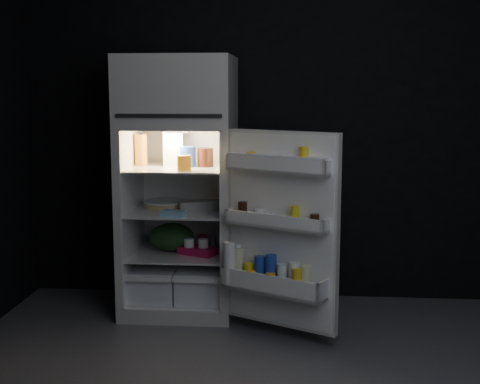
# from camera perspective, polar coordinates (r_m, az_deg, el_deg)

# --- Properties ---
(wall_back) EXTENTS (4.00, 0.00, 2.70)m
(wall_back) POSITION_cam_1_polar(r_m,az_deg,el_deg) (4.95, 4.75, 6.36)
(wall_back) COLOR black
(wall_back) RESTS_ON ground
(wall_front) EXTENTS (4.00, 0.00, 2.70)m
(wall_front) POSITION_cam_1_polar(r_m,az_deg,el_deg) (1.56, 4.29, 0.92)
(wall_front) COLOR black
(wall_front) RESTS_ON ground
(refrigerator) EXTENTS (0.76, 0.71, 1.78)m
(refrigerator) POSITION_cam_1_polar(r_m,az_deg,el_deg) (4.67, -5.17, 1.35)
(refrigerator) COLOR silver
(refrigerator) RESTS_ON ground
(fridge_door) EXTENTS (0.72, 0.51, 1.22)m
(fridge_door) POSITION_cam_1_polar(r_m,az_deg,el_deg) (4.11, 3.28, -3.57)
(fridge_door) COLOR silver
(fridge_door) RESTS_ON ground
(milk_jug) EXTENTS (0.16, 0.16, 0.24)m
(milk_jug) POSITION_cam_1_polar(r_m,az_deg,el_deg) (4.71, -5.78, 3.73)
(milk_jug) COLOR white
(milk_jug) RESTS_ON refrigerator
(mayo_jar) EXTENTS (0.14, 0.14, 0.14)m
(mayo_jar) POSITION_cam_1_polar(r_m,az_deg,el_deg) (4.63, -4.49, 3.03)
(mayo_jar) COLOR #1D3C9F
(mayo_jar) RESTS_ON refrigerator
(jam_jar) EXTENTS (0.12, 0.12, 0.13)m
(jam_jar) POSITION_cam_1_polar(r_m,az_deg,el_deg) (4.62, -2.97, 2.97)
(jam_jar) COLOR black
(jam_jar) RESTS_ON refrigerator
(amber_bottle) EXTENTS (0.11, 0.11, 0.22)m
(amber_bottle) POSITION_cam_1_polar(r_m,az_deg,el_deg) (4.72, -8.47, 3.57)
(amber_bottle) COLOR orange
(amber_bottle) RESTS_ON refrigerator
(small_carton) EXTENTS (0.10, 0.09, 0.10)m
(small_carton) POSITION_cam_1_polar(r_m,az_deg,el_deg) (4.41, -4.80, 2.48)
(small_carton) COLOR orange
(small_carton) RESTS_ON refrigerator
(egg_carton) EXTENTS (0.31, 0.20, 0.07)m
(egg_carton) POSITION_cam_1_polar(r_m,az_deg,el_deg) (4.61, -3.44, -1.18)
(egg_carton) COLOR gray
(egg_carton) RESTS_ON refrigerator
(pie) EXTENTS (0.33, 0.33, 0.04)m
(pie) POSITION_cam_1_polar(r_m,az_deg,el_deg) (4.75, -6.38, -1.10)
(pie) COLOR tan
(pie) RESTS_ON refrigerator
(flat_package) EXTENTS (0.18, 0.12, 0.04)m
(flat_package) POSITION_cam_1_polar(r_m,az_deg,el_deg) (4.43, -5.69, -1.82)
(flat_package) COLOR #83B5CA
(flat_package) RESTS_ON refrigerator
(wrapped_pkg) EXTENTS (0.13, 0.11, 0.05)m
(wrapped_pkg) POSITION_cam_1_polar(r_m,az_deg,el_deg) (4.82, -2.34, -0.85)
(wrapped_pkg) COLOR beige
(wrapped_pkg) RESTS_ON refrigerator
(produce_bag) EXTENTS (0.40, 0.37, 0.20)m
(produce_bag) POSITION_cam_1_polar(r_m,az_deg,el_deg) (4.74, -5.84, -3.84)
(produce_bag) COLOR #193815
(produce_bag) RESTS_ON refrigerator
(yogurt_tray) EXTENTS (0.29, 0.23, 0.05)m
(yogurt_tray) POSITION_cam_1_polar(r_m,az_deg,el_deg) (4.64, -3.64, -5.02)
(yogurt_tray) COLOR #B60F40
(yogurt_tray) RESTS_ON refrigerator
(small_can_red) EXTENTS (0.08, 0.08, 0.09)m
(small_can_red) POSITION_cam_1_polar(r_m,az_deg,el_deg) (4.85, -3.22, -4.16)
(small_can_red) COLOR #B60F40
(small_can_red) RESTS_ON refrigerator
(small_can_silver) EXTENTS (0.08, 0.08, 0.09)m
(small_can_silver) POSITION_cam_1_polar(r_m,az_deg,el_deg) (4.80, -2.46, -4.31)
(small_can_silver) COLOR silver
(small_can_silver) RESTS_ON refrigerator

